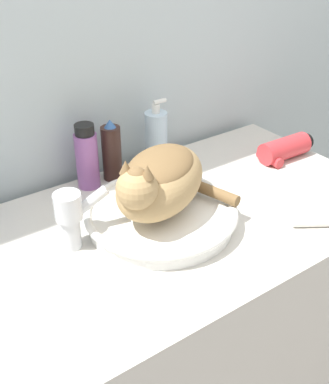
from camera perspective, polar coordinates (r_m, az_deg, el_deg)
name	(u,v)px	position (r m, az deg, el deg)	size (l,w,h in m)	color
wall_back	(88,46)	(1.34, -9.03, 16.72)	(8.00, 0.05, 2.40)	silver
vanity_counter	(169,340)	(1.47, 0.53, -17.14)	(1.18, 0.63, 0.85)	beige
sink_basin	(161,215)	(1.16, -0.45, -2.70)	(0.37, 0.37, 0.05)	white
cat	(159,179)	(1.10, -0.62, 1.53)	(0.34, 0.30, 0.18)	tan
faucet	(72,215)	(1.08, -10.95, -2.71)	(0.13, 0.06, 0.14)	silver
soap_pump_bottle	(156,138)	(1.41, -0.99, 6.41)	(0.07, 0.07, 0.20)	silver
hairspray_can_black	(112,152)	(1.34, -6.28, 4.75)	(0.05, 0.05, 0.18)	#331E19
mouthwash_bottle	(87,157)	(1.31, -9.18, 4.09)	(0.06, 0.06, 0.18)	#93569E
cream_tube	(328,221)	(1.23, 18.82, -3.33)	(0.16, 0.11, 0.03)	silver
hair_dryer	(284,149)	(1.50, 13.98, 4.95)	(0.18, 0.09, 0.07)	#C63338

